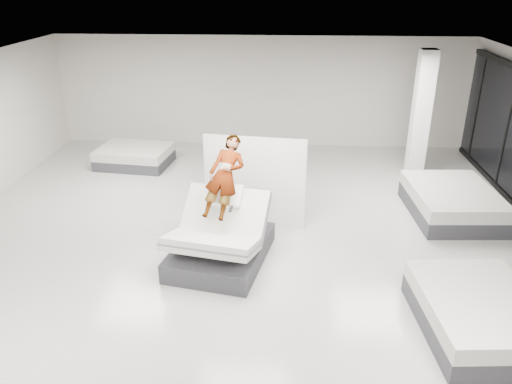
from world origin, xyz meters
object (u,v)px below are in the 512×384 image
flat_bed_right_near (478,315)px  divider_panel (255,182)px  remote (231,209)px  hero_bed (220,241)px  column (421,117)px  flat_bed_left_far (135,156)px  person (225,190)px  flat_bed_right_far (452,202)px

flat_bed_right_near → divider_panel: bearing=136.9°
remote → divider_panel: divider_panel is taller
hero_bed → flat_bed_right_near: (3.96, -1.71, -0.12)m
column → hero_bed: bearing=-135.6°
remote → flat_bed_left_far: (-3.16, 4.82, -0.83)m
remote → person: bearing=122.2°
person → flat_bed_right_far: 5.08m
person → divider_panel: size_ratio=0.76×
hero_bed → flat_bed_right_far: bearing=24.7°
person → flat_bed_right_far: (4.64, 1.84, -0.95)m
divider_panel → flat_bed_left_far: (-3.46, 3.24, -0.68)m
flat_bed_right_far → flat_bed_left_far: size_ratio=1.16×
divider_panel → flat_bed_left_far: divider_panel is taller
hero_bed → remote: size_ratio=16.39×
flat_bed_left_far → column: (7.33, -0.46, 1.35)m
flat_bed_right_far → column: column is taller
divider_panel → flat_bed_right_near: 4.76m
remote → hero_bed: bearing=174.0°
flat_bed_left_far → divider_panel: bearing=-43.0°
remote → column: (4.18, 4.36, 0.52)m
hero_bed → flat_bed_left_far: (-2.95, 4.75, -0.15)m
flat_bed_left_far → column: size_ratio=0.62×
person → column: (4.32, 3.97, 0.34)m
person → flat_bed_left_far: bearing=135.6°
hero_bed → column: 6.25m
remote → flat_bed_right_far: 5.08m
person → hero_bed: bearing=-90.0°
remote → column: size_ratio=0.04×
person → flat_bed_right_near: person is taller
divider_panel → remote: bearing=-93.6°
remote → column: bearing=57.7°
flat_bed_left_far → remote: bearing=-56.8°
divider_panel → column: 4.81m
divider_panel → flat_bed_right_near: bearing=-35.7°
flat_bed_right_near → column: bearing=85.9°
person → column: column is taller
hero_bed → person: 0.91m
column → flat_bed_left_far: bearing=176.4°
hero_bed → flat_bed_right_near: 4.31m
flat_bed_right_far → flat_bed_right_near: flat_bed_right_far is taller
hero_bed → divider_panel: bearing=71.2°
flat_bed_left_far → column: 7.47m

